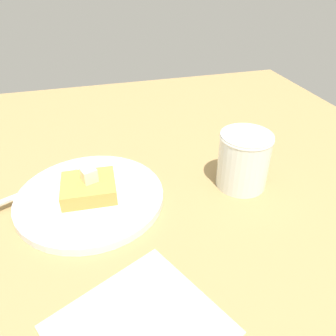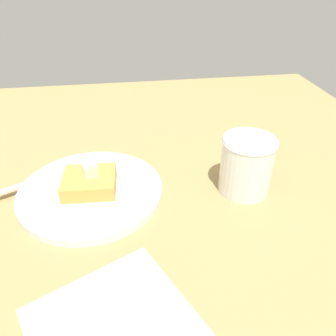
% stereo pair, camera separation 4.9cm
% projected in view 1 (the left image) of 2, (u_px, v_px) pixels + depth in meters
% --- Properties ---
extents(table_surface, '(1.11, 1.11, 0.02)m').
position_uv_depth(table_surface, '(128.00, 217.00, 0.48)').
color(table_surface, '#A0804E').
rests_on(table_surface, ground).
extents(plate, '(0.22, 0.22, 0.01)m').
position_uv_depth(plate, '(90.00, 197.00, 0.49)').
color(plate, silver).
rests_on(plate, table_surface).
extents(toast_slice_center, '(0.07, 0.08, 0.02)m').
position_uv_depth(toast_slice_center, '(89.00, 188.00, 0.48)').
color(toast_slice_center, gold).
rests_on(toast_slice_center, plate).
extents(butter_pat_primary, '(0.02, 0.03, 0.02)m').
position_uv_depth(butter_pat_primary, '(89.00, 175.00, 0.47)').
color(butter_pat_primary, beige).
rests_on(butter_pat_primary, toast_slice_center).
extents(fork, '(0.08, 0.15, 0.00)m').
position_uv_depth(fork, '(42.00, 186.00, 0.50)').
color(fork, silver).
rests_on(fork, plate).
extents(syrup_jar, '(0.08, 0.08, 0.09)m').
position_uv_depth(syrup_jar, '(243.00, 163.00, 0.51)').
color(syrup_jar, '#5A2809').
rests_on(syrup_jar, table_surface).
extents(napkin, '(0.20, 0.20, 0.00)m').
position_uv_depth(napkin, '(140.00, 330.00, 0.33)').
color(napkin, beige).
rests_on(napkin, table_surface).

